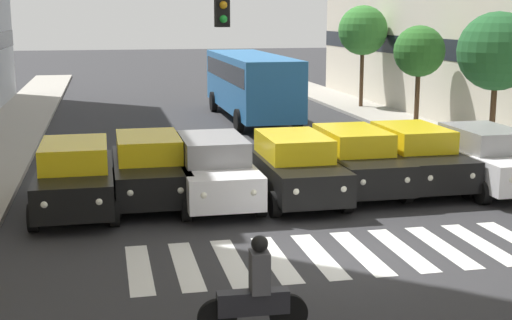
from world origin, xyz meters
TOP-DOWN VIEW (x-y plane):
  - ground_plane at (0.00, 0.00)m, footprint 180.00×180.00m
  - crosswalk_markings at (-0.00, 0.00)m, footprint 8.55×2.80m
  - car_0 at (-5.74, -4.42)m, footprint 2.02×4.44m
  - car_1 at (-3.88, -5.04)m, footprint 2.02×4.44m
  - car_2 at (-2.07, -4.96)m, footprint 2.02×4.44m
  - car_3 at (-0.23, -4.40)m, footprint 2.02×4.44m
  - car_4 at (1.90, -4.51)m, footprint 2.02×4.44m
  - car_5 at (3.50, -5.08)m, footprint 2.02×4.44m
  - car_6 at (5.35, -4.44)m, footprint 2.02×4.44m
  - bus_behind_traffic at (-2.07, -19.02)m, footprint 2.78×10.50m
  - motorcycle_with_rider at (2.46, 3.23)m, footprint 1.70×0.37m
  - traffic_light_gantry at (5.38, 0.49)m, footprint 4.36×0.36m
  - street_tree_1 at (-8.54, -8.90)m, footprint 2.68×2.68m
  - street_tree_2 at (-8.22, -14.29)m, footprint 2.12×2.12m
  - street_tree_3 at (-8.44, -21.45)m, footprint 2.51×2.51m

SIDE VIEW (x-z plane):
  - ground_plane at x=0.00m, z-range 0.00..0.00m
  - crosswalk_markings at x=0.00m, z-range 0.00..0.01m
  - motorcycle_with_rider at x=2.46m, z-range -0.14..1.43m
  - car_0 at x=-5.74m, z-range 0.03..1.75m
  - car_1 at x=-3.88m, z-range 0.03..1.75m
  - car_2 at x=-2.07m, z-range 0.03..1.75m
  - car_3 at x=-0.23m, z-range 0.03..1.75m
  - car_4 at x=1.90m, z-range 0.03..1.75m
  - car_5 at x=3.50m, z-range 0.03..1.75m
  - car_6 at x=5.35m, z-range 0.03..1.75m
  - bus_behind_traffic at x=-2.07m, z-range 0.36..3.36m
  - street_tree_2 at x=-8.22m, z-range 1.19..5.42m
  - street_tree_1 at x=-8.54m, z-range 1.18..5.95m
  - traffic_light_gantry at x=5.38m, z-range 0.95..6.45m
  - street_tree_3 at x=-8.44m, z-range 1.44..6.58m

